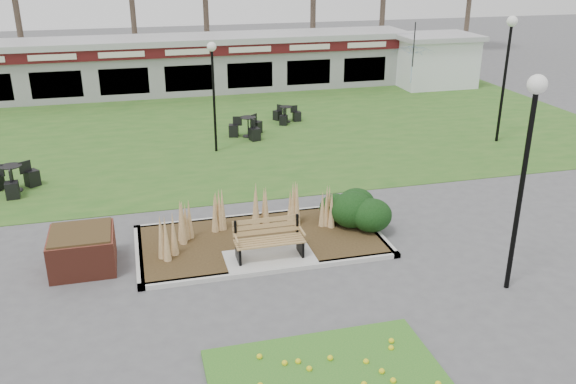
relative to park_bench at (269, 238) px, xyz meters
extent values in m
plane|color=#515154|center=(0.00, -0.25, -0.59)|extent=(100.00, 100.00, 0.00)
cube|color=#2B5E1D|center=(0.00, 11.75, -0.58)|extent=(34.00, 16.00, 0.02)
cube|color=#266F1F|center=(0.00, -4.85, -0.55)|extent=(4.20, 3.00, 0.08)
cube|color=#362615|center=(0.00, 0.95, -0.53)|extent=(6.22, 3.22, 0.12)
cube|color=#B7B7B2|center=(0.00, -0.66, -0.53)|extent=(6.40, 0.18, 0.12)
cube|color=#B7B7B2|center=(0.00, 2.56, -0.53)|extent=(6.40, 0.18, 0.12)
cube|color=#B7B7B2|center=(-3.11, 0.95, -0.53)|extent=(0.18, 3.40, 0.12)
cube|color=#B7B7B2|center=(3.11, 0.95, -0.53)|extent=(0.18, 3.40, 0.12)
cube|color=#B7B7B2|center=(0.00, -0.10, -0.52)|extent=(2.20, 1.20, 0.13)
cone|color=tan|center=(-1.90, 1.35, 0.11)|extent=(0.36, 0.36, 1.15)
cone|color=tan|center=(-0.90, 1.75, 0.11)|extent=(0.36, 0.36, 1.15)
cone|color=tan|center=(0.20, 1.95, 0.11)|extent=(0.36, 0.36, 1.15)
cone|color=tan|center=(1.10, 1.75, 0.11)|extent=(0.36, 0.36, 1.15)
cone|color=tan|center=(1.90, 1.35, 0.11)|extent=(0.36, 0.36, 1.15)
cone|color=tan|center=(-2.40, 0.55, 0.11)|extent=(0.36, 0.36, 1.15)
ellipsoid|color=black|center=(2.60, 1.15, 0.00)|extent=(1.21, 1.10, 0.99)
ellipsoid|color=black|center=(3.00, 0.75, -0.04)|extent=(1.10, 1.00, 0.90)
ellipsoid|color=black|center=(2.90, 1.65, -0.06)|extent=(1.06, 0.96, 0.86)
ellipsoid|color=black|center=(2.30, 1.65, -0.11)|extent=(0.92, 0.84, 0.76)
cube|color=olive|center=(0.00, -0.10, -0.03)|extent=(1.70, 0.57, 0.04)
cube|color=olive|center=(0.00, 0.21, 0.25)|extent=(1.70, 0.13, 0.44)
cube|color=black|center=(-0.78, -0.10, -0.25)|extent=(0.06, 0.55, 0.42)
cube|color=black|center=(0.78, -0.10, -0.25)|extent=(0.06, 0.55, 0.42)
cube|color=black|center=(-0.78, 0.20, 0.22)|extent=(0.06, 0.06, 0.50)
cube|color=black|center=(0.78, 0.20, 0.22)|extent=(0.06, 0.06, 0.50)
cube|color=olive|center=(-0.82, -0.12, 0.15)|extent=(0.05, 0.50, 0.04)
cube|color=olive|center=(0.82, -0.12, 0.15)|extent=(0.05, 0.50, 0.04)
cube|color=brown|center=(-4.40, 0.75, -0.14)|extent=(1.50, 1.50, 0.90)
cube|color=#362615|center=(-4.40, 0.75, 0.33)|extent=(1.40, 1.40, 0.06)
cube|color=gray|center=(0.00, 19.75, 0.71)|extent=(24.00, 3.00, 2.60)
cube|color=#4A0F12|center=(0.00, 18.20, 1.76)|extent=(24.00, 0.18, 0.55)
cube|color=silver|center=(0.00, 19.75, 2.16)|extent=(24.60, 3.40, 0.30)
cube|color=silver|center=(0.00, 18.09, 1.76)|extent=(22.00, 0.02, 0.28)
cube|color=black|center=(0.00, 18.30, 0.41)|extent=(22.00, 0.10, 1.30)
cube|color=white|center=(13.50, 17.75, 0.71)|extent=(4.00, 3.00, 2.60)
cube|color=silver|center=(13.50, 17.75, 2.11)|extent=(4.40, 3.40, 0.25)
cylinder|color=#47382B|center=(-9.00, 27.75, 2.00)|extent=(0.36, 0.36, 5.17)
cylinder|color=#47382B|center=(-3.00, 27.75, 2.00)|extent=(0.36, 0.36, 5.17)
cylinder|color=#47382B|center=(3.00, 27.75, 2.00)|extent=(0.36, 0.36, 5.17)
cylinder|color=#47382B|center=(9.00, 27.75, 2.00)|extent=(0.36, 0.36, 5.17)
cylinder|color=#47382B|center=(15.00, 27.75, 2.00)|extent=(0.36, 0.36, 5.17)
cylinder|color=#47382B|center=(21.00, 27.75, 2.00)|extent=(0.36, 0.36, 5.17)
cylinder|color=black|center=(4.95, -2.65, 1.65)|extent=(0.11, 0.11, 4.48)
sphere|color=white|center=(4.95, -2.65, 4.07)|extent=(0.40, 0.40, 0.40)
cylinder|color=black|center=(0.01, 8.96, 1.30)|extent=(0.09, 0.09, 3.77)
sphere|color=white|center=(0.01, 8.96, 3.33)|extent=(0.34, 0.34, 0.34)
cylinder|color=black|center=(11.04, 7.41, 1.65)|extent=(0.11, 0.11, 4.48)
sphere|color=white|center=(11.04, 7.41, 4.07)|extent=(0.40, 0.40, 0.40)
cylinder|color=black|center=(-6.79, 6.48, -0.55)|extent=(0.50, 0.50, 0.03)
cylinder|color=black|center=(-6.79, 6.48, -0.15)|extent=(0.06, 0.06, 0.82)
cylinder|color=black|center=(-6.79, 6.48, 0.27)|extent=(0.68, 0.68, 0.03)
cube|color=black|center=(-6.28, 6.84, -0.31)|extent=(0.54, 0.54, 0.52)
cube|color=black|center=(-6.73, 5.86, -0.31)|extent=(0.42, 0.42, 0.52)
cylinder|color=black|center=(1.56, 10.52, -0.55)|extent=(0.48, 0.48, 0.03)
cylinder|color=black|center=(1.56, 10.52, -0.17)|extent=(0.05, 0.05, 0.78)
cylinder|color=black|center=(1.56, 10.52, 0.23)|extent=(0.65, 0.65, 0.03)
cube|color=black|center=(1.99, 10.94, -0.32)|extent=(0.52, 0.52, 0.50)
cube|color=black|center=(0.98, 10.68, -0.32)|extent=(0.45, 0.45, 0.50)
cube|color=black|center=(1.71, 9.94, -0.32)|extent=(0.45, 0.45, 0.50)
cylinder|color=black|center=(3.61, 12.31, -0.55)|extent=(0.41, 0.41, 0.03)
cylinder|color=black|center=(3.61, 12.31, -0.23)|extent=(0.05, 0.05, 0.67)
cylinder|color=black|center=(3.61, 12.31, 0.12)|extent=(0.56, 0.56, 0.02)
cube|color=black|center=(4.12, 12.34, -0.36)|extent=(0.33, 0.33, 0.43)
cube|color=black|center=(3.33, 12.74, -0.36)|extent=(0.44, 0.44, 0.43)
cube|color=black|center=(3.38, 11.86, -0.36)|extent=(0.42, 0.42, 0.43)
cylinder|color=black|center=(11.06, 15.43, 0.51)|extent=(0.06, 0.06, 2.20)
imported|color=#336DB3|center=(11.06, 15.43, 1.11)|extent=(2.26, 2.30, 1.95)
camera|label=1|loc=(-2.92, -13.07, 6.60)|focal=38.00mm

